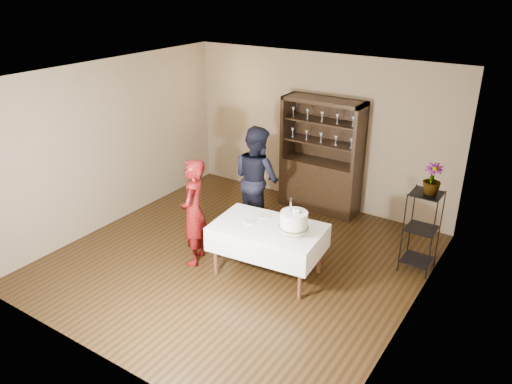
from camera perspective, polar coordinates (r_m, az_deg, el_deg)
floor at (r=7.48m, az=-2.05°, el=-7.72°), size 5.00×5.00×0.00m
ceiling at (r=6.49m, az=-2.40°, el=13.07°), size 5.00×5.00×0.00m
back_wall at (r=8.91m, az=7.17°, el=6.94°), size 5.00×0.02×2.70m
wall_left at (r=8.48m, az=-16.20°, el=5.30°), size 0.02×5.00×2.70m
wall_right at (r=5.90m, az=18.05°, el=-3.12°), size 0.02×5.00×2.70m
china_hutch at (r=8.84m, az=7.39°, el=2.08°), size 1.40×0.48×2.00m
plant_etagere at (r=7.31m, az=18.39°, el=-3.98°), size 0.42×0.42×1.20m
cake_table at (r=6.88m, az=1.37°, el=-5.23°), size 1.58×1.06×0.75m
woman at (r=7.12m, az=-7.15°, el=-2.31°), size 0.58×0.68×1.59m
man at (r=8.02m, az=0.08°, el=1.56°), size 1.01×0.89×1.74m
cake at (r=6.46m, az=4.36°, el=-3.35°), size 0.44×0.44×0.55m
plate_near at (r=6.90m, az=-0.79°, el=-3.38°), size 0.21×0.21×0.01m
plate_far at (r=7.07m, az=0.96°, el=-2.71°), size 0.20×0.20×0.01m
potted_plant at (r=7.00m, az=19.50°, el=1.42°), size 0.26×0.26×0.43m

